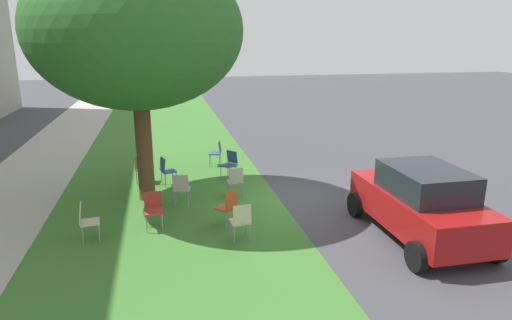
% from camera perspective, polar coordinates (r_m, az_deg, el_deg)
% --- Properties ---
extents(ground, '(80.00, 80.00, 0.00)m').
position_cam_1_polar(ground, '(12.30, 4.16, -5.31)').
color(ground, '#424247').
extents(grass_verge, '(48.00, 6.00, 0.01)m').
position_cam_1_polar(grass_verge, '(11.86, -10.96, -6.36)').
color(grass_verge, '#3D752D').
rests_on(grass_verge, ground).
extents(street_tree, '(5.43, 5.43, 6.52)m').
position_cam_1_polar(street_tree, '(12.09, -15.07, 15.65)').
color(street_tree, brown).
rests_on(street_tree, ground).
extents(chair_0, '(0.59, 0.59, 0.88)m').
position_cam_1_polar(chair_0, '(10.59, -3.65, -5.80)').
color(chair_0, '#C64C1E').
rests_on(chair_0, ground).
extents(chair_1, '(0.43, 0.43, 0.88)m').
position_cam_1_polar(chair_1, '(12.40, -2.65, -2.57)').
color(chair_1, '#ADA393').
rests_on(chair_1, ground).
extents(chair_2, '(0.47, 0.48, 0.88)m').
position_cam_1_polar(chair_2, '(10.48, -20.92, -7.09)').
color(chair_2, beige).
rests_on(chair_2, ground).
extents(chair_3, '(0.48, 0.48, 0.88)m').
position_cam_1_polar(chair_3, '(14.05, -14.31, -0.88)').
color(chair_3, olive).
rests_on(chair_3, ground).
extents(chair_4, '(0.50, 0.50, 0.88)m').
position_cam_1_polar(chair_4, '(15.58, -5.02, 1.15)').
color(chair_4, '#335184').
rests_on(chair_4, ground).
extents(chair_5, '(0.47, 0.46, 0.88)m').
position_cam_1_polar(chair_5, '(9.80, -1.95, -7.59)').
color(chair_5, beige).
rests_on(chair_5, ground).
extents(chair_6, '(0.44, 0.44, 0.88)m').
position_cam_1_polar(chair_6, '(10.71, -13.01, -5.94)').
color(chair_6, '#B7332D').
rests_on(chair_6, ground).
extents(chair_7, '(0.52, 0.52, 0.88)m').
position_cam_1_polar(chair_7, '(13.67, -11.42, -1.14)').
color(chair_7, '#335184').
rests_on(chair_7, ground).
extents(chair_8, '(0.59, 0.59, 0.88)m').
position_cam_1_polar(chair_8, '(14.14, -3.35, -0.31)').
color(chair_8, '#335184').
rests_on(chair_8, ground).
extents(chair_9, '(0.50, 0.49, 0.88)m').
position_cam_1_polar(chair_9, '(11.98, -9.51, -3.43)').
color(chair_9, '#ADA393').
rests_on(chair_9, ground).
extents(parked_car, '(3.70, 1.92, 1.65)m').
position_cam_1_polar(parked_car, '(10.52, 20.31, -5.07)').
color(parked_car, maroon).
rests_on(parked_car, ground).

